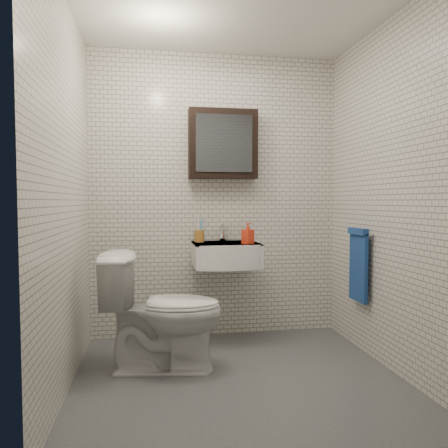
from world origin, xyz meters
The scene contains 9 objects.
ground centered at (0.00, 0.00, 0.01)m, with size 2.20×2.00×0.01m, color #474A4E.
room_shell centered at (0.00, 0.00, 1.47)m, with size 2.22×2.02×2.51m.
washbasin centered at (0.05, 0.73, 0.76)m, with size 0.55×0.50×0.20m.
faucet centered at (0.05, 0.93, 0.92)m, with size 0.06×0.20×0.15m.
mirror_cabinet centered at (0.05, 0.93, 1.70)m, with size 0.60×0.15×0.60m.
towel_rail centered at (1.04, 0.35, 0.72)m, with size 0.09×0.30×0.58m.
toothbrush_cup centered at (-0.16, 0.87, 0.91)m, with size 0.10×0.10×0.23m.
soap_bottle centered at (0.21, 0.64, 0.94)m, with size 0.08×0.08×0.17m, color orange.
toilet centered at (-0.49, 0.24, 0.42)m, with size 0.47×0.83×0.85m, color white.
Camera 1 is at (-0.57, -2.86, 1.20)m, focal length 35.00 mm.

